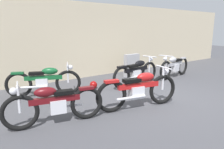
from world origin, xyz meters
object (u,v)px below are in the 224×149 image
Objects in this scene: motorcycle_green at (44,81)px; motorcycle_maroon at (54,104)px; motorcycle_red at (139,89)px; stone_marker at (132,65)px; motorcycle_black at (137,72)px; motorcycle_silver at (174,66)px; helmet at (93,85)px.

motorcycle_maroon is at bearing -78.68° from motorcycle_green.
motorcycle_red is (2.01, -0.33, 0.04)m from motorcycle_maroon.
motorcycle_black reaches higher than stone_marker.
motorcycle_green is 5.05m from motorcycle_silver.
motorcycle_black is at bearing -147.27° from motorcycle_maroon.
stone_marker is 0.46× the size of motorcycle_green.
motorcycle_black is (-0.83, -1.19, 0.01)m from stone_marker.
motorcycle_maroon is at bearing -176.42° from motorcycle_red.
motorcycle_silver is 5.61m from motorcycle_maroon.
helmet is at bearing 103.40° from motorcycle_red.
motorcycle_green is 2.76m from motorcycle_red.
motorcycle_silver is 2.03m from motorcycle_black.
motorcycle_silver is 0.97× the size of motorcycle_red.
stone_marker is 0.42× the size of motorcycle_red.
motorcycle_green is at bearing 162.69° from motorcycle_black.
motorcycle_green is (-3.81, -0.54, 0.00)m from stone_marker.
motorcycle_green is at bearing 174.32° from helmet.
motorcycle_maroon is 3.67m from motorcycle_black.
motorcycle_black is at bearing 61.72° from motorcycle_red.
helmet is (-2.27, -0.69, -0.33)m from stone_marker.
motorcycle_black reaches higher than helmet.
motorcycle_silver is (1.20, -1.22, 0.00)m from stone_marker.
motorcycle_silver is (5.01, -0.68, 0.00)m from motorcycle_green.
motorcycle_red is (-3.45, -1.60, 0.02)m from motorcycle_silver.
motorcycle_green is (-1.54, 0.15, 0.33)m from helmet.
motorcycle_maroon is at bearing -164.37° from motorcycle_black.
stone_marker reaches higher than helmet.
motorcycle_red is at bearing -89.61° from helmet.
motorcycle_red is 2.16m from motorcycle_black.
motorcycle_black reaches higher than motorcycle_maroon.
motorcycle_black is at bearing 12.22° from motorcycle_green.
motorcycle_black reaches higher than motorcycle_green.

